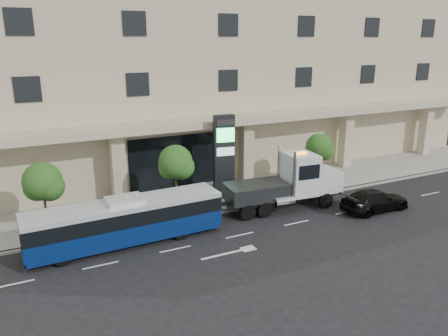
{
  "coord_description": "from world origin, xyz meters",
  "views": [
    {
      "loc": [
        -11.16,
        -22.0,
        10.98
      ],
      "look_at": [
        0.7,
        2.0,
        3.08
      ],
      "focal_mm": 35.0,
      "sensor_mm": 36.0,
      "label": 1
    }
  ],
  "objects_px": {
    "city_bus": "(126,220)",
    "signage_pylon": "(224,155)",
    "black_sedan": "(375,200)",
    "tow_truck": "(289,183)"
  },
  "relations": [
    {
      "from": "black_sedan",
      "to": "signage_pylon",
      "type": "height_order",
      "value": "signage_pylon"
    },
    {
      "from": "tow_truck",
      "to": "black_sedan",
      "type": "bearing_deg",
      "value": -26.7
    },
    {
      "from": "tow_truck",
      "to": "signage_pylon",
      "type": "distance_m",
      "value": 4.97
    },
    {
      "from": "black_sedan",
      "to": "city_bus",
      "type": "bearing_deg",
      "value": 81.67
    },
    {
      "from": "city_bus",
      "to": "black_sedan",
      "type": "bearing_deg",
      "value": -10.32
    },
    {
      "from": "city_bus",
      "to": "signage_pylon",
      "type": "bearing_deg",
      "value": 26.0
    },
    {
      "from": "tow_truck",
      "to": "signage_pylon",
      "type": "height_order",
      "value": "signage_pylon"
    },
    {
      "from": "tow_truck",
      "to": "city_bus",
      "type": "bearing_deg",
      "value": -171.87
    },
    {
      "from": "black_sedan",
      "to": "signage_pylon",
      "type": "bearing_deg",
      "value": 49.88
    },
    {
      "from": "tow_truck",
      "to": "black_sedan",
      "type": "height_order",
      "value": "tow_truck"
    }
  ]
}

